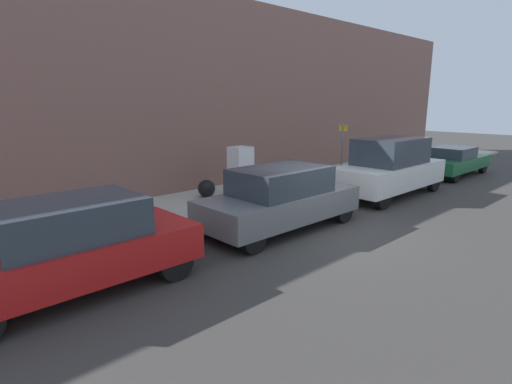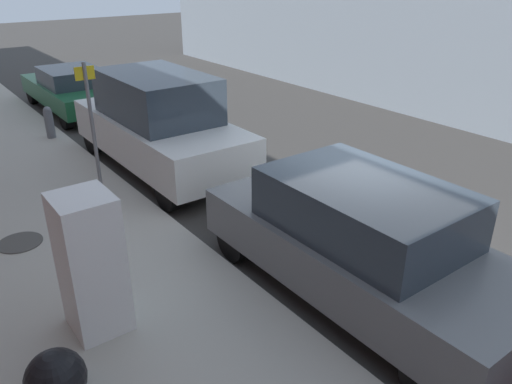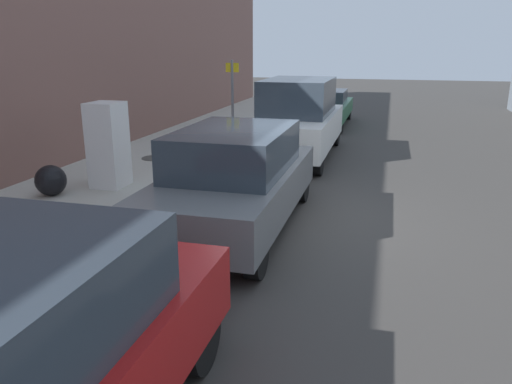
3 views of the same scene
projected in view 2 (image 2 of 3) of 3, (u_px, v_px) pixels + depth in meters
ground_plane at (355, 254)px, 8.06m from camera, size 80.00×80.00×0.00m
sidewalk_slab at (120, 356)px, 5.86m from camera, size 4.17×44.00×0.16m
discarded_refrigerator at (91, 264)px, 5.88m from camera, size 0.65×0.72×1.77m
manhole_cover at (20, 242)px, 8.06m from camera, size 0.70×0.70×0.02m
street_sign_post at (92, 122)px, 9.32m from camera, size 0.36×0.07×2.52m
fire_hydrant at (49, 122)px, 12.77m from camera, size 0.22×0.22×0.82m
trash_bag at (56, 379)px, 5.02m from camera, size 0.62×0.62×0.62m
parked_suv_gray at (361, 240)px, 6.71m from camera, size 1.95×4.76×1.73m
parked_van_white at (159, 123)px, 10.94m from camera, size 1.99×5.14×2.17m
parked_sedan_green at (71, 89)px, 15.49m from camera, size 1.79×4.68×1.38m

